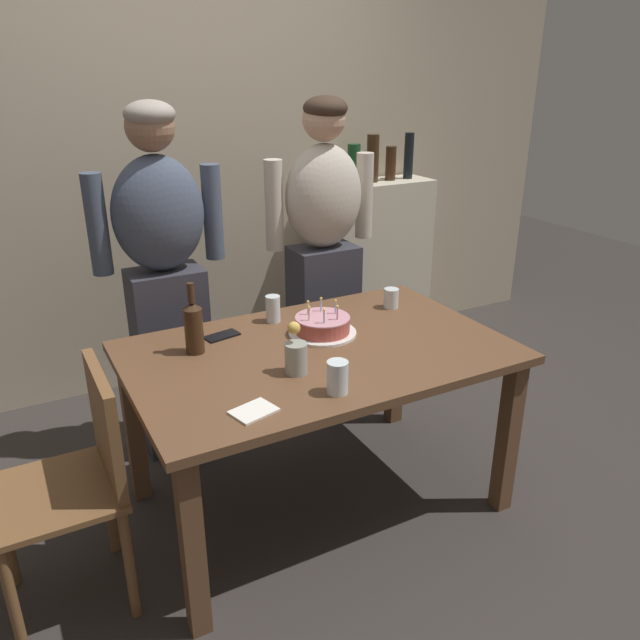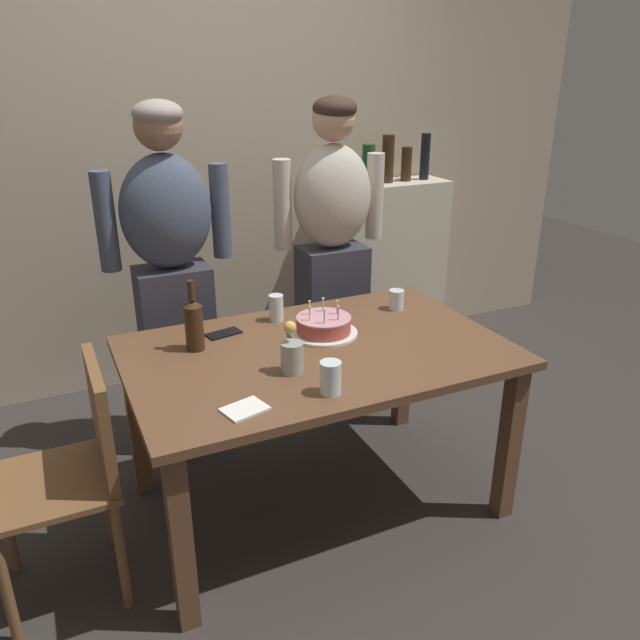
# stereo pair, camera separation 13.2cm
# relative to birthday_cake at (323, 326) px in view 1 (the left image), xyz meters

# --- Properties ---
(ground_plane) EXTENTS (10.00, 10.00, 0.00)m
(ground_plane) POSITION_rel_birthday_cake_xyz_m (-0.08, -0.12, -0.78)
(ground_plane) COLOR #332D2B
(back_wall) EXTENTS (5.20, 0.10, 2.60)m
(back_wall) POSITION_rel_birthday_cake_xyz_m (-0.08, 1.43, 0.52)
(back_wall) COLOR tan
(back_wall) RESTS_ON ground_plane
(dining_table) EXTENTS (1.50, 0.96, 0.74)m
(dining_table) POSITION_rel_birthday_cake_xyz_m (-0.08, -0.12, -0.13)
(dining_table) COLOR brown
(dining_table) RESTS_ON ground_plane
(birthday_cake) EXTENTS (0.29, 0.29, 0.14)m
(birthday_cake) POSITION_rel_birthday_cake_xyz_m (0.00, 0.00, 0.00)
(birthday_cake) COLOR white
(birthday_cake) RESTS_ON dining_table
(water_glass_near) EXTENTS (0.07, 0.07, 0.09)m
(water_glass_near) POSITION_rel_birthday_cake_xyz_m (0.43, 0.12, 0.01)
(water_glass_near) COLOR silver
(water_glass_near) RESTS_ON dining_table
(water_glass_far) EXTENTS (0.08, 0.08, 0.12)m
(water_glass_far) POSITION_rel_birthday_cake_xyz_m (-0.20, -0.47, 0.02)
(water_glass_far) COLOR silver
(water_glass_far) RESTS_ON dining_table
(water_glass_side) EXTENTS (0.06, 0.06, 0.12)m
(water_glass_side) POSITION_rel_birthday_cake_xyz_m (-0.12, 0.23, 0.02)
(water_glass_side) COLOR silver
(water_glass_side) RESTS_ON dining_table
(wine_bottle) EXTENTS (0.07, 0.07, 0.29)m
(wine_bottle) POSITION_rel_birthday_cake_xyz_m (-0.53, 0.08, 0.07)
(wine_bottle) COLOR #382314
(wine_bottle) RESTS_ON dining_table
(cell_phone) EXTENTS (0.16, 0.10, 0.01)m
(cell_phone) POSITION_rel_birthday_cake_xyz_m (-0.38, 0.18, -0.03)
(cell_phone) COLOR black
(cell_phone) RESTS_ON dining_table
(napkin_stack) EXTENTS (0.16, 0.14, 0.01)m
(napkin_stack) POSITION_rel_birthday_cake_xyz_m (-0.50, -0.45, -0.03)
(napkin_stack) COLOR white
(napkin_stack) RESTS_ON dining_table
(flower_vase) EXTENTS (0.08, 0.08, 0.20)m
(flower_vase) POSITION_rel_birthday_cake_xyz_m (-0.25, -0.26, 0.04)
(flower_vase) COLOR #999E93
(flower_vase) RESTS_ON dining_table
(person_man_bearded) EXTENTS (0.61, 0.27, 1.66)m
(person_man_bearded) POSITION_rel_birthday_cake_xyz_m (-0.49, 0.63, 0.10)
(person_man_bearded) COLOR #33333D
(person_man_bearded) RESTS_ON ground_plane
(person_woman_cardigan) EXTENTS (0.61, 0.27, 1.66)m
(person_woman_cardigan) POSITION_rel_birthday_cake_xyz_m (0.35, 0.63, 0.10)
(person_woman_cardigan) COLOR #33333D
(person_woman_cardigan) RESTS_ON ground_plane
(dining_chair) EXTENTS (0.42, 0.42, 0.87)m
(dining_chair) POSITION_rel_birthday_cake_xyz_m (-1.03, -0.18, -0.26)
(dining_chair) COLOR brown
(dining_chair) RESTS_ON ground_plane
(shelf_cabinet) EXTENTS (0.80, 0.30, 1.40)m
(shelf_cabinet) POSITION_rel_birthday_cake_xyz_m (1.01, 1.21, -0.21)
(shelf_cabinet) COLOR beige
(shelf_cabinet) RESTS_ON ground_plane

